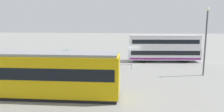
{
  "coord_description": "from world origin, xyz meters",
  "views": [
    {
      "loc": [
        -0.11,
        29.6,
        5.79
      ],
      "look_at": [
        2.35,
        5.35,
        1.76
      ],
      "focal_mm": 32.82,
      "sensor_mm": 36.0,
      "label": 1
    }
  ],
  "objects_px": {
    "info_sign": "(67,55)",
    "street_lamp": "(206,37)",
    "tram_yellow": "(34,73)",
    "pedestrian_near_railing": "(91,60)",
    "double_decker_bus": "(163,48)"
  },
  "relations": [
    {
      "from": "info_sign",
      "to": "street_lamp",
      "type": "bearing_deg",
      "value": 171.24
    },
    {
      "from": "tram_yellow",
      "to": "pedestrian_near_railing",
      "type": "relative_size",
      "value": 8.43
    },
    {
      "from": "double_decker_bus",
      "to": "tram_yellow",
      "type": "xyz_separation_m",
      "value": [
        12.2,
        15.94,
        -0.16
      ]
    },
    {
      "from": "street_lamp",
      "to": "pedestrian_near_railing",
      "type": "bearing_deg",
      "value": -12.02
    },
    {
      "from": "info_sign",
      "to": "street_lamp",
      "type": "relative_size",
      "value": 0.32
    },
    {
      "from": "tram_yellow",
      "to": "info_sign",
      "type": "xyz_separation_m",
      "value": [
        0.84,
        -10.46,
        -0.19
      ]
    },
    {
      "from": "pedestrian_near_railing",
      "to": "info_sign",
      "type": "distance_m",
      "value": 3.18
    },
    {
      "from": "tram_yellow",
      "to": "street_lamp",
      "type": "xyz_separation_m",
      "value": [
        -15.42,
        -7.95,
        2.41
      ]
    },
    {
      "from": "tram_yellow",
      "to": "double_decker_bus",
      "type": "bearing_deg",
      "value": -127.43
    },
    {
      "from": "double_decker_bus",
      "to": "info_sign",
      "type": "distance_m",
      "value": 14.15
    },
    {
      "from": "info_sign",
      "to": "pedestrian_near_railing",
      "type": "bearing_deg",
      "value": -174.46
    },
    {
      "from": "info_sign",
      "to": "street_lamp",
      "type": "xyz_separation_m",
      "value": [
        -16.26,
        2.51,
        2.6
      ]
    },
    {
      "from": "double_decker_bus",
      "to": "pedestrian_near_railing",
      "type": "height_order",
      "value": "double_decker_bus"
    },
    {
      "from": "info_sign",
      "to": "street_lamp",
      "type": "height_order",
      "value": "street_lamp"
    },
    {
      "from": "pedestrian_near_railing",
      "to": "street_lamp",
      "type": "xyz_separation_m",
      "value": [
        -13.18,
        2.81,
        3.34
      ]
    }
  ]
}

